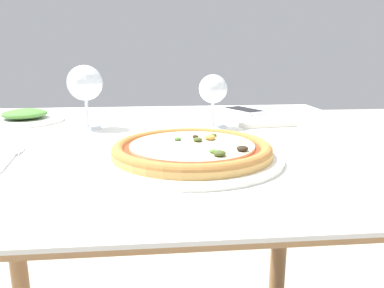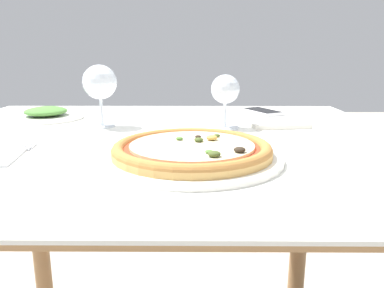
% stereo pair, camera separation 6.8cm
% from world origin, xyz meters
% --- Properties ---
extents(dining_table, '(1.18, 1.01, 0.72)m').
position_xyz_m(dining_table, '(0.00, 0.00, 0.64)').
color(dining_table, '#997047').
rests_on(dining_table, ground_plane).
extents(pizza_plate, '(0.33, 0.33, 0.04)m').
position_xyz_m(pizza_plate, '(0.09, -0.20, 0.74)').
color(pizza_plate, white).
rests_on(pizza_plate, dining_table).
extents(fork, '(0.04, 0.17, 0.00)m').
position_xyz_m(fork, '(-0.25, -0.16, 0.73)').
color(fork, silver).
rests_on(fork, dining_table).
extents(wine_glass_far_left, '(0.08, 0.08, 0.14)m').
position_xyz_m(wine_glass_far_left, '(0.17, 0.10, 0.82)').
color(wine_glass_far_left, silver).
rests_on(wine_glass_far_left, dining_table).
extents(wine_glass_far_right, '(0.09, 0.09, 0.16)m').
position_xyz_m(wine_glass_far_right, '(-0.15, 0.11, 0.84)').
color(wine_glass_far_right, silver).
rests_on(wine_glass_far_right, dining_table).
extents(cell_phone, '(0.13, 0.16, 0.01)m').
position_xyz_m(cell_phone, '(0.31, 0.34, 0.73)').
color(cell_phone, white).
rests_on(cell_phone, dining_table).
extents(side_plate, '(0.21, 0.21, 0.04)m').
position_xyz_m(side_plate, '(-0.34, 0.23, 0.74)').
color(side_plate, white).
rests_on(side_plate, dining_table).
extents(napkin_folded, '(0.16, 0.13, 0.01)m').
position_xyz_m(napkin_folded, '(0.32, 0.13, 0.73)').
color(napkin_folded, silver).
rests_on(napkin_folded, dining_table).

